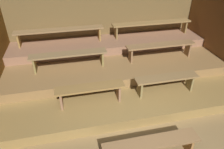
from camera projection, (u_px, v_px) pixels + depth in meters
The scene contains 12 objects.
ground at pixel (124, 95), 5.74m from camera, with size 7.06×5.77×0.08m, color olive.
wall_back at pixel (105, 18), 7.09m from camera, with size 7.06×0.06×2.65m, color brown.
platform_lower at pixel (118, 78), 6.16m from camera, with size 6.26×3.73×0.26m, color olive.
platform_middle at pixel (114, 61), 6.51m from camera, with size 6.26×2.55×0.26m, color olive.
platform_upper at pixel (109, 44), 6.95m from camera, with size 6.26×1.15×0.26m, color #91654A.
bench_floor_center at pixel (151, 145), 3.83m from camera, with size 1.80×0.33×0.46m.
bench_lower_left at pixel (90, 90), 4.83m from camera, with size 1.59×0.33×0.46m.
bench_lower_right at pixel (166, 80), 5.19m from camera, with size 1.59×0.33×0.46m.
bench_middle_left at pixel (69, 56), 5.70m from camera, with size 2.07×0.33×0.46m.
bench_middle_right at pixel (161, 47), 6.20m from camera, with size 2.07×0.33×0.46m.
bench_upper_left at pixel (60, 31), 6.52m from camera, with size 2.72×0.33×0.46m.
bench_upper_right at pixel (152, 24), 7.09m from camera, with size 2.72×0.33×0.46m.
Camera 1 is at (-1.32, -1.89, 3.50)m, focal length 33.79 mm.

